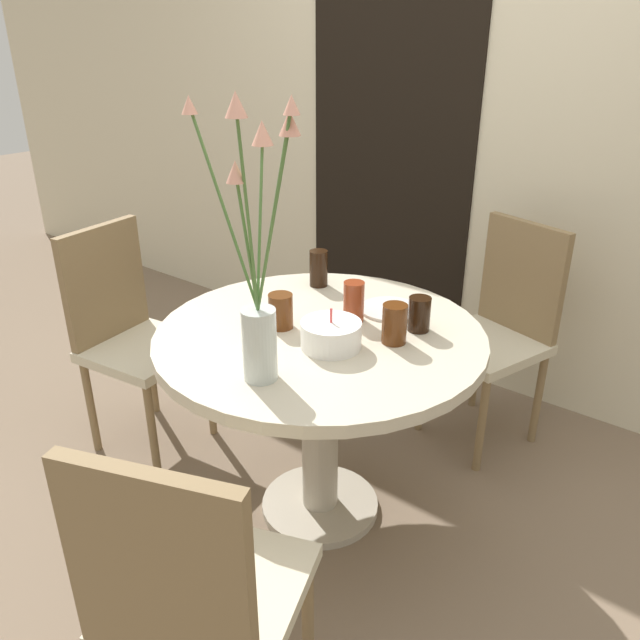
% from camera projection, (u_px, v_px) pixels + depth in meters
% --- Properties ---
extents(ground_plane, '(16.00, 16.00, 0.00)m').
position_uv_depth(ground_plane, '(320.00, 507.00, 2.29)').
color(ground_plane, '#7A6651').
extents(wall_back, '(8.00, 0.05, 2.60)m').
position_uv_depth(wall_back, '(502.00, 107.00, 2.64)').
color(wall_back, beige).
rests_on(wall_back, ground_plane).
extents(doorway_panel, '(0.90, 0.01, 2.05)m').
position_uv_depth(doorway_panel, '(389.00, 160.00, 3.03)').
color(doorway_panel, black).
rests_on(doorway_panel, ground_plane).
extents(dining_table, '(1.06, 1.06, 0.72)m').
position_uv_depth(dining_table, '(320.00, 370.00, 2.05)').
color(dining_table, beige).
rests_on(dining_table, ground_plane).
extents(chair_right_flank, '(0.50, 0.50, 0.92)m').
position_uv_depth(chair_right_flank, '(500.00, 321.00, 2.53)').
color(chair_right_flank, beige).
rests_on(chair_right_flank, ground_plane).
extents(chair_left_flank, '(0.45, 0.45, 0.92)m').
position_uv_depth(chair_left_flank, '(128.00, 327.00, 2.49)').
color(chair_left_flank, beige).
rests_on(chair_left_flank, ground_plane).
extents(chair_far_back, '(0.52, 0.52, 0.92)m').
position_uv_depth(chair_far_back, '(192.00, 595.00, 1.30)').
color(chair_far_back, beige).
rests_on(chair_far_back, ground_plane).
extents(birthday_cake, '(0.18, 0.18, 0.13)m').
position_uv_depth(birthday_cake, '(331.00, 335.00, 1.88)').
color(birthday_cake, white).
rests_on(birthday_cake, dining_table).
extents(flower_vase, '(0.32, 0.26, 0.76)m').
position_uv_depth(flower_vase, '(258.00, 284.00, 1.61)').
color(flower_vase, silver).
rests_on(flower_vase, dining_table).
extents(side_plate, '(0.21, 0.21, 0.01)m').
position_uv_depth(side_plate, '(390.00, 309.00, 2.14)').
color(side_plate, silver).
rests_on(side_plate, dining_table).
extents(drink_glass_0, '(0.08, 0.08, 0.11)m').
position_uv_depth(drink_glass_0, '(281.00, 311.00, 2.00)').
color(drink_glass_0, '#51280F').
rests_on(drink_glass_0, dining_table).
extents(drink_glass_1, '(0.08, 0.08, 0.12)m').
position_uv_depth(drink_glass_1, '(394.00, 324.00, 1.90)').
color(drink_glass_1, '#51280F').
rests_on(drink_glass_1, dining_table).
extents(drink_glass_2, '(0.07, 0.07, 0.14)m').
position_uv_depth(drink_glass_2, '(354.00, 302.00, 2.04)').
color(drink_glass_2, maroon).
rests_on(drink_glass_2, dining_table).
extents(drink_glass_3, '(0.07, 0.07, 0.11)m').
position_uv_depth(drink_glass_3, '(419.00, 314.00, 1.98)').
color(drink_glass_3, black).
rests_on(drink_glass_3, dining_table).
extents(drink_glass_4, '(0.07, 0.07, 0.14)m').
position_uv_depth(drink_glass_4, '(319.00, 268.00, 2.32)').
color(drink_glass_4, black).
rests_on(drink_glass_4, dining_table).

